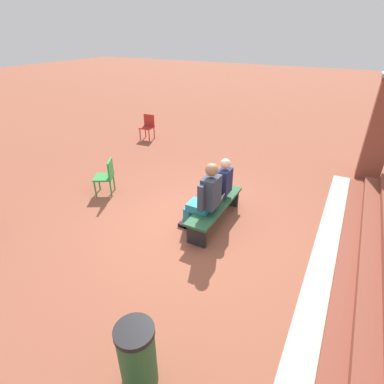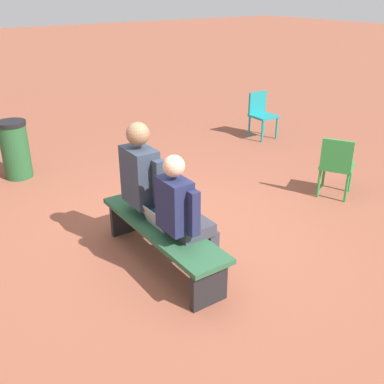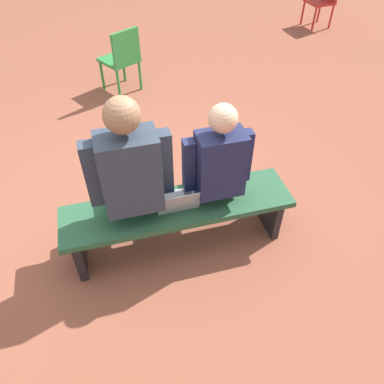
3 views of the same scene
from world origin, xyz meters
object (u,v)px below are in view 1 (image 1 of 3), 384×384
person_adult (205,197)px  plastic_chair_far_right (148,125)px  laptop (216,202)px  plastic_chair_mid_courtyard (107,175)px  person_student (219,185)px  bench (215,208)px  litter_bin (137,356)px

person_adult → plastic_chair_far_right: size_ratio=1.71×
plastic_chair_far_right → laptop: bearing=49.3°
plastic_chair_far_right → plastic_chair_mid_courtyard: (3.77, 1.55, 0.00)m
person_student → laptop: person_student is taller
bench → litter_bin: size_ratio=2.09×
person_adult → plastic_chair_mid_courtyard: bearing=-95.5°
laptop → person_adult: bearing=-15.0°
person_student → plastic_chair_far_right: 5.43m
plastic_chair_far_right → litter_bin: litter_bin is taller
plastic_chair_far_right → litter_bin: (6.93, 4.86, -0.05)m
plastic_chair_mid_courtyard → litter_bin: litter_bin is taller
bench → person_adult: (0.33, -0.07, 0.40)m
person_student → plastic_chair_mid_courtyard: bearing=-82.0°
person_student → person_adult: size_ratio=0.90×
laptop → litter_bin: size_ratio=0.37×
person_student → litter_bin: 3.60m
person_student → laptop: 0.38m
bench → laptop: size_ratio=5.63×
bench → person_student: size_ratio=1.39×
plastic_chair_mid_courtyard → litter_bin: size_ratio=0.98×
plastic_chair_far_right → litter_bin: size_ratio=0.98×
person_student → bench: bearing=11.7°
bench → laptop: bearing=53.5°
laptop → plastic_chair_far_right: plastic_chair_far_right is taller
plastic_chair_mid_courtyard → litter_bin: 4.58m
laptop → litter_bin: bearing=9.7°
laptop → plastic_chair_mid_courtyard: bearing=-88.8°
plastic_chair_mid_courtyard → litter_bin: bearing=46.4°
laptop → plastic_chair_far_right: (-3.71, -4.32, -0.02)m
person_adult → plastic_chair_mid_courtyard: person_adult is taller
plastic_chair_far_right → person_student: bearing=51.3°
bench → plastic_chair_mid_courtyard: (0.07, -2.76, 0.13)m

